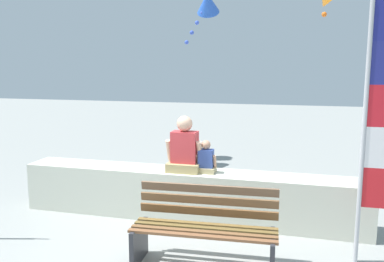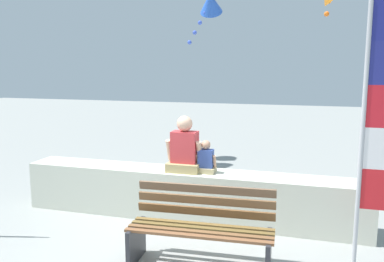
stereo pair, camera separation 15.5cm
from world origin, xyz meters
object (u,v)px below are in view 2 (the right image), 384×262
object	(u,v)px
park_bench	(201,230)
person_child	(206,160)
kite_blue	(210,3)
flag_banner	(377,118)
person_adult	(185,150)

from	to	relation	value
park_bench	person_child	distance (m)	1.45
person_child	kite_blue	world-z (taller)	kite_blue
flag_banner	kite_blue	bearing A→B (deg)	132.21
park_bench	flag_banner	xyz separation A→B (m)	(1.82, 0.52, 1.29)
person_adult	flag_banner	bearing A→B (deg)	-18.35
flag_banner	person_adult	bearing A→B (deg)	161.65
person_adult	person_child	xyz separation A→B (m)	(0.32, 0.00, -0.13)
park_bench	kite_blue	world-z (taller)	kite_blue
park_bench	person_child	bearing A→B (deg)	102.54
person_child	flag_banner	bearing A→B (deg)	-20.91
person_child	kite_blue	bearing A→B (deg)	102.64
park_bench	flag_banner	size ratio (longest dim) A/B	0.56
flag_banner	kite_blue	distance (m)	4.19
person_child	flag_banner	xyz separation A→B (m)	(2.12, -0.81, 0.79)
park_bench	person_adult	xyz separation A→B (m)	(-0.62, 1.33, 0.63)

